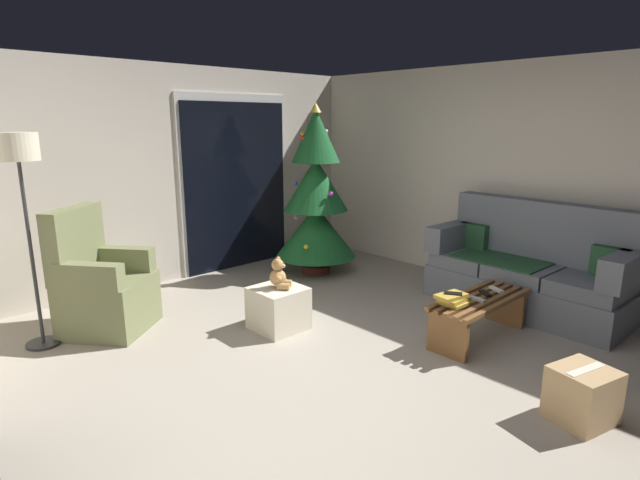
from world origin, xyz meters
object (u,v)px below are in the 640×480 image
at_px(armchair, 102,288).
at_px(book_stack, 453,299).
at_px(couch, 529,270).
at_px(remote_silver, 477,299).
at_px(cell_phone, 453,293).
at_px(cardboard_box_taped_mid_floor, 582,395).
at_px(christmas_tree, 316,200).
at_px(coffee_table, 479,311).
at_px(remote_black, 485,293).
at_px(teddy_bear_honey, 279,275).
at_px(remote_white, 496,289).
at_px(floor_lamp, 20,168).
at_px(ottoman, 278,308).

bearing_deg(armchair, book_stack, -50.39).
height_order(couch, remote_silver, couch).
bearing_deg(cell_phone, cardboard_box_taped_mid_floor, -136.37).
bearing_deg(cell_phone, christmas_tree, 44.11).
distance_m(coffee_table, armchair, 3.37).
relative_size(remote_silver, remote_black, 1.00).
xyz_separation_m(remote_black, teddy_bear_honey, (-1.23, 1.36, 0.12)).
bearing_deg(remote_black, remote_silver, -138.53).
bearing_deg(armchair, remote_white, -43.70).
distance_m(armchair, floor_lamp, 1.22).
relative_size(remote_white, teddy_bear_honey, 0.55).
xyz_separation_m(remote_white, book_stack, (-0.60, 0.08, 0.04)).
xyz_separation_m(couch, coffee_table, (-1.03, -0.05, -0.14)).
height_order(remote_white, floor_lamp, floor_lamp).
height_order(cell_phone, cardboard_box_taped_mid_floor, cell_phone).
bearing_deg(floor_lamp, remote_silver, -42.45).
bearing_deg(remote_black, teddy_bear_honey, 165.54).
height_order(cell_phone, armchair, armchair).
relative_size(cell_phone, ottoman, 0.33).
relative_size(remote_white, armchair, 0.14).
bearing_deg(cell_phone, remote_white, -38.01).
height_order(coffee_table, remote_black, remote_black).
bearing_deg(ottoman, coffee_table, -50.57).
distance_m(ottoman, teddy_bear_honey, 0.32).
distance_m(remote_silver, remote_black, 0.19).
bearing_deg(remote_silver, remote_white, -170.88).
distance_m(christmas_tree, floor_lamp, 3.19).
bearing_deg(coffee_table, teddy_bear_honey, 129.43).
bearing_deg(cardboard_box_taped_mid_floor, remote_black, 55.69).
distance_m(remote_silver, christmas_tree, 2.54).
distance_m(couch, remote_silver, 1.12).
bearing_deg(cell_phone, remote_black, -38.84).
height_order(remote_black, book_stack, book_stack).
bearing_deg(teddy_bear_honey, remote_black, -47.88).
distance_m(book_stack, floor_lamp, 3.64).
distance_m(book_stack, cardboard_box_taped_mid_floor, 1.23).
xyz_separation_m(floor_lamp, ottoman, (1.69, -1.11, -1.31)).
relative_size(remote_black, floor_lamp, 0.09).
bearing_deg(remote_white, teddy_bear_honey, -20.89).
xyz_separation_m(couch, book_stack, (-1.36, 0.02, 0.03)).
height_order(book_stack, cardboard_box_taped_mid_floor, book_stack).
bearing_deg(armchair, floor_lamp, 176.47).
height_order(remote_black, teddy_bear_honey, teddy_bear_honey).
height_order(remote_black, christmas_tree, christmas_tree).
bearing_deg(remote_silver, remote_black, -164.56).
bearing_deg(teddy_bear_honey, book_stack, -58.45).
bearing_deg(ottoman, remote_white, -44.54).
height_order(remote_silver, christmas_tree, christmas_tree).
distance_m(coffee_table, ottoman, 1.79).
bearing_deg(remote_white, floor_lamp, -15.27).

